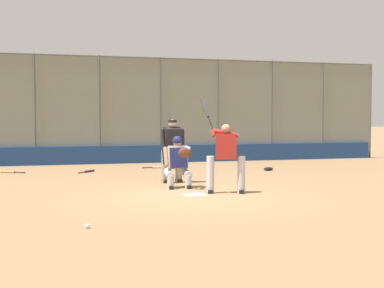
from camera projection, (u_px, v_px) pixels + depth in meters
ground_plane at (195, 195)px, 11.47m from camera, size 160.00×160.00×0.00m
home_plate_marker at (195, 195)px, 11.47m from camera, size 0.43×0.43×0.01m
backstop_fence at (130, 108)px, 19.60m from camera, size 20.33×0.08×3.92m
padding_wall at (131, 154)px, 19.59m from camera, size 19.84×0.18×0.65m
bleachers_beyond at (146, 143)px, 22.72m from camera, size 14.17×3.05×1.80m
batter_at_plate at (225, 156)px, 11.73m from camera, size 0.85×0.85×2.12m
catcher_behind_plate at (178, 161)px, 12.63m from camera, size 0.65×0.77×1.23m
umpire_home at (172, 149)px, 13.64m from camera, size 0.66×0.43×1.62m
spare_bat_near_backstop at (88, 171)px, 16.29m from camera, size 0.54×0.69×0.07m
spare_bat_third_base_side at (9, 172)px, 16.08m from camera, size 0.75×0.54×0.07m
spare_bat_first_base_side at (157, 167)px, 17.63m from camera, size 0.81×0.14×0.07m
fielding_glove_on_dirt at (268, 169)px, 16.85m from camera, size 0.31×0.24×0.11m
baseball_loose at (87, 226)px, 8.00m from camera, size 0.07×0.07×0.07m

